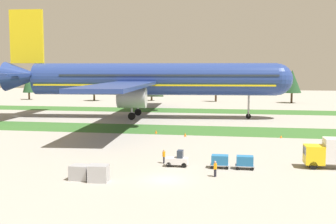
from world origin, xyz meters
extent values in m
plane|color=gray|center=(0.00, 0.00, 0.00)|extent=(400.00, 400.00, 0.00)
cube|color=#336028|center=(0.00, 36.99, 0.00)|extent=(320.00, 13.06, 0.01)
cube|color=#336028|center=(0.00, 75.12, 0.00)|extent=(320.00, 13.06, 0.01)
cylinder|color=navy|center=(-13.27, 56.06, 9.27)|extent=(58.06, 12.53, 7.57)
sphere|color=navy|center=(15.43, 58.55, 9.27)|extent=(7.42, 7.42, 7.42)
cone|color=navy|center=(-44.77, 53.32, 9.84)|extent=(10.42, 8.02, 7.19)
cube|color=yellow|center=(-13.27, 56.06, 7.95)|extent=(56.67, 12.56, 0.36)
cube|color=#283342|center=(-9.77, 56.36, 10.22)|extent=(51.06, 12.00, 0.44)
cube|color=navy|center=(-18.78, 78.77, 8.51)|extent=(12.45, 39.29, 0.68)
cylinder|color=#A3A3A8|center=(-16.91, 73.12, 6.02)|extent=(5.96, 4.63, 4.16)
cube|color=navy|center=(-14.77, 32.73, 8.51)|extent=(12.45, 39.29, 0.68)
cylinder|color=#A3A3A8|center=(-13.91, 38.63, 6.02)|extent=(5.96, 4.63, 4.16)
cube|color=navy|center=(-44.88, 62.64, 10.41)|extent=(6.31, 14.44, 0.48)
cube|color=navy|center=(-43.27, 44.11, 10.41)|extent=(6.31, 14.44, 0.48)
cube|color=yellow|center=(-44.07, 53.38, 19.49)|extent=(8.26, 1.53, 12.87)
cylinder|color=#A3A3A8|center=(9.13, 58.00, 4.37)|extent=(0.44, 0.44, 7.54)
cylinder|color=black|center=(9.13, 58.00, 0.60)|extent=(1.23, 0.52, 1.20)
cylinder|color=#A3A3A8|center=(-18.16, 60.19, 4.49)|extent=(0.44, 0.44, 7.29)
cylinder|color=black|center=(-18.16, 60.19, 0.85)|extent=(1.75, 0.74, 1.70)
cylinder|color=#A3A3A8|center=(-17.38, 51.14, 4.49)|extent=(0.44, 0.44, 7.29)
cylinder|color=black|center=(-17.38, 51.14, 0.85)|extent=(1.75, 0.74, 1.70)
cube|color=silver|center=(0.24, 6.35, 0.69)|extent=(2.61, 1.32, 0.77)
cube|color=#283342|center=(0.63, 6.35, 1.52)|extent=(0.71, 1.10, 0.90)
cylinder|color=black|center=(-0.67, 5.79, 0.30)|extent=(0.60, 0.20, 0.60)
cylinder|color=black|center=(-0.68, 6.89, 0.30)|extent=(0.60, 0.20, 0.60)
cylinder|color=black|center=(1.15, 5.81, 0.30)|extent=(0.60, 0.20, 0.60)
cylinder|color=black|center=(1.14, 6.91, 0.30)|extent=(0.60, 0.20, 0.60)
cube|color=#A3A3A8|center=(5.34, 6.38, 0.40)|extent=(2.21, 1.51, 0.10)
cube|color=#23669E|center=(5.34, 6.38, 1.00)|extent=(1.94, 1.33, 1.10)
cylinder|color=black|center=(4.51, 5.69, 0.20)|extent=(0.40, 0.12, 0.40)
cylinder|color=black|center=(4.50, 7.07, 0.20)|extent=(0.40, 0.12, 0.40)
cylinder|color=black|center=(6.18, 5.70, 0.20)|extent=(0.40, 0.12, 0.40)
cylinder|color=black|center=(6.17, 7.08, 0.20)|extent=(0.40, 0.12, 0.40)
cube|color=#A3A3A8|center=(8.24, 6.40, 0.40)|extent=(2.21, 1.51, 0.10)
cube|color=#23669E|center=(8.24, 6.40, 1.00)|extent=(1.94, 1.33, 1.10)
cylinder|color=black|center=(7.41, 5.71, 0.20)|extent=(0.40, 0.12, 0.40)
cylinder|color=black|center=(7.40, 7.09, 0.20)|extent=(0.40, 0.12, 0.40)
cylinder|color=black|center=(9.08, 5.72, 0.20)|extent=(0.40, 0.12, 0.40)
cylinder|color=black|center=(9.07, 7.10, 0.20)|extent=(0.40, 0.12, 0.40)
cube|color=yellow|center=(16.26, 8.55, 1.58)|extent=(2.28, 2.38, 2.20)
cube|color=#283342|center=(15.20, 8.51, 2.02)|extent=(0.15, 2.07, 0.97)
cylinder|color=black|center=(16.08, 7.54, 0.48)|extent=(0.97, 0.33, 0.96)
cylinder|color=black|center=(16.01, 9.54, 0.48)|extent=(0.97, 0.33, 0.96)
cylinder|color=black|center=(-1.64, 7.85, 0.42)|extent=(0.18, 0.18, 0.85)
cylinder|color=black|center=(-1.62, 7.63, 0.42)|extent=(0.18, 0.18, 0.85)
cylinder|color=orange|center=(-1.63, 7.74, 1.16)|extent=(0.36, 0.36, 0.62)
sphere|color=tan|center=(-1.63, 7.74, 1.62)|extent=(0.24, 0.24, 0.24)
cylinder|color=orange|center=(-1.65, 7.97, 1.13)|extent=(0.10, 0.10, 0.58)
cylinder|color=orange|center=(-1.61, 7.51, 1.13)|extent=(0.10, 0.10, 0.58)
cylinder|color=black|center=(5.11, 2.31, 0.42)|extent=(0.18, 0.18, 0.85)
cylinder|color=black|center=(5.03, 2.11, 0.42)|extent=(0.18, 0.18, 0.85)
cylinder|color=orange|center=(5.07, 2.21, 1.16)|extent=(0.36, 0.36, 0.62)
sphere|color=tan|center=(5.07, 2.21, 1.62)|extent=(0.24, 0.24, 0.24)
cylinder|color=orange|center=(5.16, 2.42, 1.13)|extent=(0.10, 0.10, 0.58)
cylinder|color=orange|center=(4.98, 2.00, 1.13)|extent=(0.10, 0.10, 0.58)
cube|color=#A3A3A8|center=(-8.86, -1.53, 0.78)|extent=(2.09, 1.71, 1.57)
cube|color=#A3A3A8|center=(-6.70, -1.91, 0.87)|extent=(2.12, 1.75, 1.74)
cone|color=orange|center=(14.33, 30.32, 0.23)|extent=(0.44, 0.44, 0.46)
cone|color=orange|center=(-7.62, 31.74, 0.31)|extent=(0.44, 0.44, 0.62)
cone|color=orange|center=(-1.89, 29.03, 0.35)|extent=(0.44, 0.44, 0.69)
cylinder|color=#4C3823|center=(-73.39, 108.11, 1.37)|extent=(0.70, 0.70, 2.74)
cone|color=#1E4223|center=(-73.39, 108.11, 7.00)|extent=(4.58, 4.58, 8.51)
cylinder|color=#4C3823|center=(-46.63, 106.72, 1.33)|extent=(0.70, 0.70, 2.65)
cone|color=#1E4223|center=(-46.63, 106.72, 5.52)|extent=(6.20, 6.20, 5.73)
cylinder|color=#4C3823|center=(-25.78, 110.99, 1.44)|extent=(0.70, 0.70, 2.88)
cone|color=#1E4223|center=(-25.78, 110.99, 7.02)|extent=(4.78, 4.78, 8.27)
cylinder|color=#4C3823|center=(-1.96, 110.29, 1.91)|extent=(0.70, 0.70, 3.83)
cone|color=#1E4223|center=(-1.96, 110.29, 8.21)|extent=(4.28, 4.28, 8.76)
cylinder|color=#4C3823|center=(24.26, 108.74, 1.77)|extent=(0.70, 0.70, 3.53)
cone|color=#1E4223|center=(24.26, 108.74, 7.46)|extent=(6.37, 6.37, 7.86)
camera|label=1|loc=(7.98, -43.09, 11.60)|focal=45.46mm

